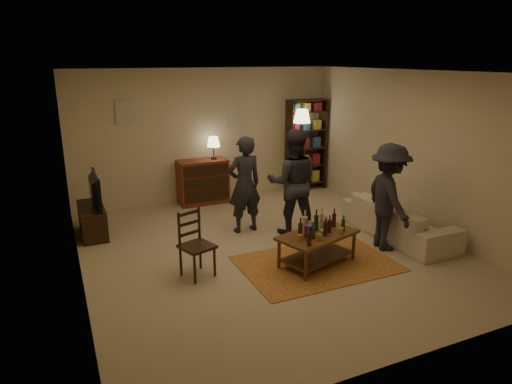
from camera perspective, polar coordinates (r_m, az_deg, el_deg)
floor at (r=7.21m, az=1.67°, el=-7.21°), size 6.00×6.00×0.00m
room_shell at (r=9.25m, az=-10.12°, el=9.54°), size 6.00×6.00×6.00m
rug at (r=6.79m, az=7.58°, el=-8.86°), size 2.20×1.50×0.01m
coffee_table at (r=6.62m, az=7.66°, el=-5.68°), size 1.30×0.95×0.82m
dining_chair at (r=6.29m, az=-7.71°, el=-6.15°), size 0.52×0.52×0.94m
tv_stand at (r=8.14m, az=-19.83°, el=-2.48°), size 0.40×1.00×1.06m
dresser at (r=9.37m, az=-6.60°, el=1.44°), size 1.00×0.50×1.36m
bookshelf at (r=10.28m, az=6.28°, el=5.98°), size 0.90×0.34×2.02m
floor_lamp at (r=9.86m, az=5.75°, el=8.67°), size 0.36×0.36×1.84m
sofa at (r=7.95m, az=17.44°, el=-3.32°), size 0.81×2.08×0.61m
person_left at (r=7.69m, az=-1.45°, el=0.92°), size 0.63×0.44×1.66m
person_right at (r=7.62m, az=4.61°, el=1.19°), size 1.06×0.96×1.78m
person_by_sofa at (r=7.27m, az=16.26°, el=-0.65°), size 0.84×1.19×1.67m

